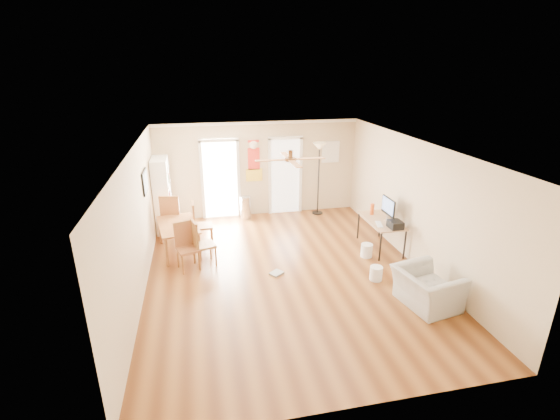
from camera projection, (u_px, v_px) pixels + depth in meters
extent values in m
plane|color=brown|center=(286.00, 272.00, 8.13)|extent=(7.00, 7.00, 0.00)
cube|color=red|center=(254.00, 161.00, 10.76)|extent=(0.46, 0.03, 1.10)
cube|color=white|center=(331.00, 152.00, 11.12)|extent=(0.50, 0.04, 0.60)
cube|color=black|center=(145.00, 182.00, 8.30)|extent=(0.04, 0.66, 0.48)
cylinder|color=silver|center=(246.00, 208.00, 10.88)|extent=(0.35, 0.35, 0.63)
cube|color=silver|center=(379.00, 224.00, 8.72)|extent=(0.21, 0.38, 0.01)
cube|color=black|center=(395.00, 224.00, 8.51)|extent=(0.27, 0.31, 0.16)
cylinder|color=#D64F13|center=(372.00, 209.00, 9.26)|extent=(0.10, 0.10, 0.26)
cylinder|color=white|center=(367.00, 250.00, 8.75)|extent=(0.32, 0.32, 0.30)
cylinder|color=white|center=(376.00, 273.00, 7.81)|extent=(0.25, 0.25, 0.29)
cube|color=gray|center=(276.00, 273.00, 8.06)|extent=(0.32, 0.31, 0.04)
imported|color=#A7A7A2|center=(426.00, 288.00, 6.92)|extent=(1.06, 1.17, 0.66)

